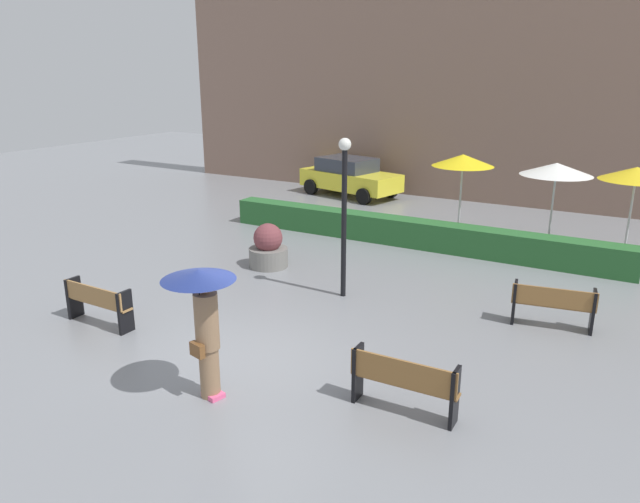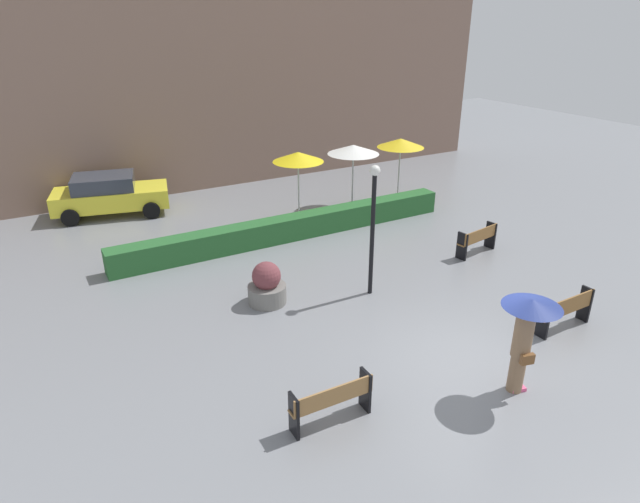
% 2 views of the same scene
% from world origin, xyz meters
% --- Properties ---
extents(ground_plane, '(60.00, 60.00, 0.00)m').
position_xyz_m(ground_plane, '(0.00, 0.00, 0.00)').
color(ground_plane, gray).
extents(bench_near_right, '(1.70, 0.36, 0.93)m').
position_xyz_m(bench_near_right, '(3.10, -0.19, 0.56)').
color(bench_near_right, olive).
rests_on(bench_near_right, ground).
extents(bench_far_right, '(1.65, 0.62, 0.89)m').
position_xyz_m(bench_far_right, '(4.55, 4.26, 0.53)').
color(bench_far_right, olive).
rests_on(bench_far_right, ground).
extents(bench_near_left, '(1.67, 0.39, 0.88)m').
position_xyz_m(bench_near_left, '(-3.60, -0.23, 0.53)').
color(bench_near_left, '#9E7242').
rests_on(bench_near_left, ground).
extents(pedestrian_with_umbrella, '(1.15, 1.15, 2.19)m').
position_xyz_m(pedestrian_with_umbrella, '(0.20, -1.31, 1.50)').
color(pedestrian_with_umbrella, '#8C6B4C').
rests_on(pedestrian_with_umbrella, ground).
extents(planter_pot, '(1.03, 1.03, 1.19)m').
position_xyz_m(planter_pot, '(-2.71, 4.66, 0.51)').
color(planter_pot, slate).
rests_on(planter_pot, ground).
extents(lamp_post, '(0.28, 0.28, 3.66)m').
position_xyz_m(lamp_post, '(0.01, 3.75, 2.26)').
color(lamp_post, black).
rests_on(lamp_post, ground).
extents(patio_umbrella_yellow, '(1.84, 1.84, 2.64)m').
position_xyz_m(patio_umbrella_yellow, '(0.90, 9.73, 2.46)').
color(patio_umbrella_yellow, silver).
rests_on(patio_umbrella_yellow, ground).
extents(patio_umbrella_white, '(2.01, 2.01, 2.53)m').
position_xyz_m(patio_umbrella_white, '(3.50, 10.11, 2.35)').
color(patio_umbrella_white, silver).
rests_on(patio_umbrella_white, ground).
extents(patio_umbrella_yellow_far, '(1.87, 1.87, 2.62)m').
position_xyz_m(patio_umbrella_yellow_far, '(5.53, 9.80, 2.44)').
color(patio_umbrella_yellow_far, silver).
rests_on(patio_umbrella_yellow_far, ground).
extents(hedge_strip, '(12.23, 0.70, 0.80)m').
position_xyz_m(hedge_strip, '(-0.11, 8.40, 0.40)').
color(hedge_strip, '#28602D').
rests_on(hedge_strip, ground).
extents(building_facade, '(28.00, 1.20, 9.64)m').
position_xyz_m(building_facade, '(0.00, 16.00, 4.82)').
color(building_facade, '#846656').
rests_on(building_facade, ground).
extents(parked_car, '(4.49, 2.73, 1.57)m').
position_xyz_m(parked_car, '(-5.05, 14.00, 0.82)').
color(parked_car, yellow).
rests_on(parked_car, ground).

